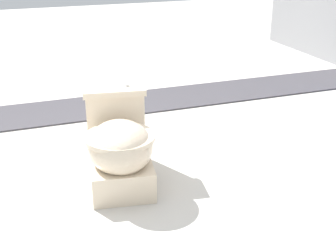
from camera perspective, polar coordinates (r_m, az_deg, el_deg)
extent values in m
plane|color=beige|center=(2.80, -10.56, -6.72)|extent=(14.00, 14.00, 0.00)
cube|color=#423F44|center=(3.96, -6.52, 2.59)|extent=(0.56, 8.00, 0.01)
cube|color=beige|center=(2.75, -5.91, -4.96)|extent=(0.65, 0.43, 0.17)
ellipsoid|color=beige|center=(2.58, -5.85, -2.51)|extent=(0.49, 0.42, 0.28)
cylinder|color=beige|center=(2.56, -5.90, -1.37)|extent=(0.45, 0.45, 0.03)
cube|color=beige|center=(2.84, -6.49, 1.18)|extent=(0.23, 0.36, 0.30)
cube|color=beige|center=(2.79, -6.64, 4.39)|extent=(0.26, 0.39, 0.04)
cylinder|color=silver|center=(2.79, -5.02, 4.97)|extent=(0.02, 0.02, 0.01)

